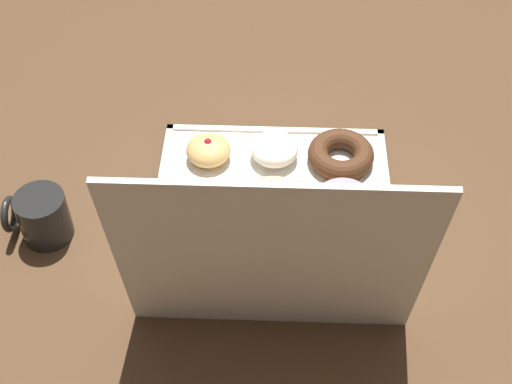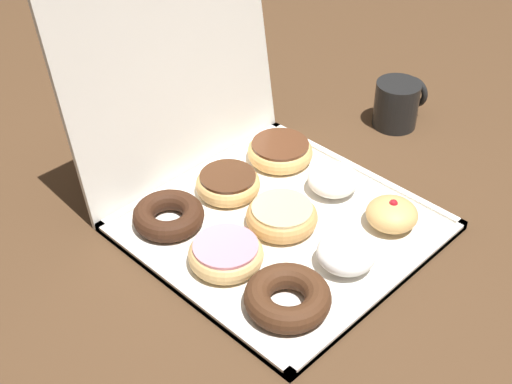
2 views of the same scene
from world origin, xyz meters
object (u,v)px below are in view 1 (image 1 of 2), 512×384
Objects in this scene: powdered_filled_donut_5 at (198,199)px; chocolate_frosted_donut_8 at (189,259)px; jelly_filled_donut_2 at (207,150)px; donut_box at (271,212)px; coffee_mug at (39,216)px; powdered_filled_donut_1 at (275,149)px; pink_frosted_donut_3 at (342,205)px; glazed_ring_donut_4 at (274,202)px; chocolate_cake_ring_donut_0 at (339,154)px; chocolate_cake_ring_donut_6 at (346,267)px; chocolate_frosted_donut_7 at (267,261)px.

powdered_filled_donut_5 is 0.12m from chocolate_frosted_donut_8.
jelly_filled_donut_2 is 0.71× the size of chocolate_frosted_donut_8.
coffee_mug reaches higher than donut_box.
pink_frosted_donut_3 is (-0.12, 0.13, -0.00)m from powdered_filled_donut_1.
coffee_mug is at bearing 8.61° from glazed_ring_donut_4.
chocolate_cake_ring_donut_6 is at bearing 90.08° from chocolate_cake_ring_donut_0.
pink_frosted_donut_3 reaches higher than donut_box.
glazed_ring_donut_4 is 0.12m from chocolate_frosted_donut_7.
powdered_filled_donut_1 is at bearing -117.95° from chocolate_frosted_donut_8.
pink_frosted_donut_3 and chocolate_frosted_donut_8 have the same top height.
pink_frosted_donut_3 is 0.17m from chocolate_frosted_donut_7.
powdered_filled_donut_1 is 0.81× the size of chocolate_frosted_donut_7.
chocolate_frosted_donut_7 reaches higher than donut_box.
coffee_mug is at bearing 25.49° from powdered_filled_donut_1.
glazed_ring_donut_4 is (-0.12, 0.12, -0.00)m from jelly_filled_donut_2.
glazed_ring_donut_4 is 1.05× the size of chocolate_frosted_donut_7.
donut_box is at bearing 179.56° from powdered_filled_donut_5.
chocolate_frosted_donut_7 is (0.01, 0.25, -0.01)m from powdered_filled_donut_1.
glazed_ring_donut_4 is 0.39m from coffee_mug.
jelly_filled_donut_2 reaches higher than chocolate_frosted_donut_8.
glazed_ring_donut_4 is at bearing -171.39° from coffee_mug.
jelly_filled_donut_2 is at bearing 2.76° from powdered_filled_donut_1.
donut_box is at bearing -136.14° from chocolate_frosted_donut_8.
jelly_filled_donut_2 is 0.73× the size of pink_frosted_donut_3.
chocolate_frosted_donut_7 is at bearing 87.94° from powdered_filled_donut_1.
chocolate_frosted_donut_8 is (0.25, -0.01, 0.00)m from chocolate_cake_ring_donut_6.
chocolate_cake_ring_donut_6 is at bearing 178.60° from chocolate_frosted_donut_8.
chocolate_cake_ring_donut_6 is 0.98× the size of chocolate_frosted_donut_8.
glazed_ring_donut_4 is at bearing 46.15° from chocolate_cake_ring_donut_0.
jelly_filled_donut_2 is 0.27m from pink_frosted_donut_3.
chocolate_frosted_donut_7 is 0.38m from coffee_mug.
jelly_filled_donut_2 is at bearing -26.96° from pink_frosted_donut_3.
jelly_filled_donut_2 is 0.72× the size of glazed_ring_donut_4.
pink_frosted_donut_3 is at bearing -89.54° from chocolate_cake_ring_donut_6.
jelly_filled_donut_2 is 0.32m from coffee_mug.
glazed_ring_donut_4 is 0.98× the size of chocolate_frosted_donut_8.
powdered_filled_donut_1 is at bearing -48.07° from pink_frosted_donut_3.
jelly_filled_donut_2 is 0.12m from powdered_filled_donut_5.
chocolate_cake_ring_donut_0 is at bearing -133.85° from glazed_ring_donut_4.
donut_box is at bearing 21.04° from glazed_ring_donut_4.
powdered_filled_donut_5 is at bearing -45.49° from chocolate_frosted_donut_7.
glazed_ring_donut_4 reaches higher than chocolate_cake_ring_donut_6.
chocolate_cake_ring_donut_6 is (-0.25, 0.13, -0.01)m from powdered_filled_donut_5.
chocolate_cake_ring_donut_0 is at bearing -134.52° from donut_box.
chocolate_frosted_donut_7 is 0.12m from chocolate_frosted_donut_8.
jelly_filled_donut_2 reaches higher than chocolate_cake_ring_donut_6.
chocolate_cake_ring_donut_0 reaches higher than donut_box.
chocolate_cake_ring_donut_0 is 1.49× the size of jelly_filled_donut_2.
powdered_filled_donut_1 reaches higher than glazed_ring_donut_4.
pink_frosted_donut_3 and glazed_ring_donut_4 have the same top height.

